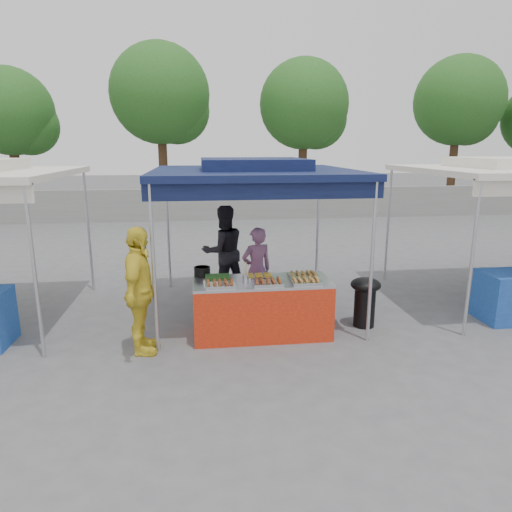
{
  "coord_description": "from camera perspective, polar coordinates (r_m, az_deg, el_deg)",
  "views": [
    {
      "loc": [
        -0.87,
        -6.44,
        2.76
      ],
      "look_at": [
        0.0,
        0.6,
        1.05
      ],
      "focal_mm": 32.0,
      "sensor_mm": 36.0,
      "label": 1
    }
  ],
  "objects": [
    {
      "name": "cooking_pot",
      "position": [
        6.92,
        -6.75,
        -1.94
      ],
      "size": [
        0.24,
        0.24,
        0.14
      ],
      "primitive_type": "cylinder",
      "color": "black",
      "rests_on": "vendor_table"
    },
    {
      "name": "food_tray_fm",
      "position": [
        6.44,
        1.47,
        -3.37
      ],
      "size": [
        0.42,
        0.3,
        0.07
      ],
      "color": "silver",
      "rests_on": "vendor_table"
    },
    {
      "name": "ground_plane",
      "position": [
        7.06,
        0.61,
        -9.46
      ],
      "size": [
        80.0,
        80.0,
        0.0
      ],
      "primitive_type": "plane",
      "color": "#5B5B5D"
    },
    {
      "name": "tree_0",
      "position": [
        20.67,
        -28.01,
        15.25
      ],
      "size": [
        3.41,
        3.33,
        5.73
      ],
      "color": "#422B19",
      "rests_on": "ground_plane"
    },
    {
      "name": "wok_burner",
      "position": [
        7.32,
        13.47,
        -5.08
      ],
      "size": [
        0.47,
        0.47,
        0.79
      ],
      "rotation": [
        0.0,
        0.0,
        -0.35
      ],
      "color": "black",
      "rests_on": "ground_plane"
    },
    {
      "name": "food_tray_bl",
      "position": [
        6.68,
        -4.81,
        -2.8
      ],
      "size": [
        0.42,
        0.3,
        0.07
      ],
      "color": "silver",
      "rests_on": "vendor_table"
    },
    {
      "name": "food_tray_bm",
      "position": [
        6.76,
        0.37,
        -2.56
      ],
      "size": [
        0.42,
        0.3,
        0.07
      ],
      "color": "silver",
      "rests_on": "vendor_table"
    },
    {
      "name": "crate_left",
      "position": [
        7.48,
        -3.34,
        -6.97
      ],
      "size": [
        0.46,
        0.32,
        0.28
      ],
      "primitive_type": "cube",
      "color": "#1432A5",
      "rests_on": "ground_plane"
    },
    {
      "name": "crate_stacked",
      "position": [
        7.54,
        2.27,
        -4.08
      ],
      "size": [
        0.53,
        0.37,
        0.32
      ],
      "primitive_type": "cube",
      "color": "#1432A5",
      "rests_on": "crate_right"
    },
    {
      "name": "food_tray_fl",
      "position": [
        6.38,
        -4.5,
        -3.57
      ],
      "size": [
        0.42,
        0.3,
        0.07
      ],
      "color": "silver",
      "rests_on": "vendor_table"
    },
    {
      "name": "tree_1",
      "position": [
        19.54,
        -11.43,
        18.76
      ],
      "size": [
        3.92,
        3.92,
        6.74
      ],
      "color": "#422B19",
      "rests_on": "ground_plane"
    },
    {
      "name": "crate_right",
      "position": [
        7.64,
        2.24,
        -6.35
      ],
      "size": [
        0.53,
        0.37,
        0.32
      ],
      "primitive_type": "cube",
      "color": "#1432A5",
      "rests_on": "ground_plane"
    },
    {
      "name": "customer_person",
      "position": [
        6.29,
        -14.34,
        -4.31
      ],
      "size": [
        0.52,
        1.06,
        1.75
      ],
      "primitive_type": "imported",
      "rotation": [
        0.0,
        0.0,
        1.48
      ],
      "color": "yellow",
      "rests_on": "ground_plane"
    },
    {
      "name": "food_tray_fr",
      "position": [
        6.55,
        6.26,
        -3.18
      ],
      "size": [
        0.42,
        0.3,
        0.07
      ],
      "color": "silver",
      "rests_on": "vendor_table"
    },
    {
      "name": "helper_man",
      "position": [
        8.51,
        -4.06,
        0.6
      ],
      "size": [
        0.99,
        0.86,
        1.71
      ],
      "primitive_type": "imported",
      "rotation": [
        0.0,
        0.0,
        3.44
      ],
      "color": "black",
      "rests_on": "ground_plane"
    },
    {
      "name": "tree_3",
      "position": [
        23.06,
        24.24,
        16.85
      ],
      "size": [
        3.86,
        3.86,
        6.63
      ],
      "color": "#422B19",
      "rests_on": "ground_plane"
    },
    {
      "name": "main_canopy",
      "position": [
        7.47,
        -0.36,
        10.57
      ],
      "size": [
        3.2,
        3.2,
        2.57
      ],
      "color": "silver",
      "rests_on": "ground_plane"
    },
    {
      "name": "back_wall",
      "position": [
        17.59,
        -4.21,
        6.48
      ],
      "size": [
        40.0,
        0.25,
        1.2
      ],
      "primitive_type": "cube",
      "color": "gray",
      "rests_on": "ground_plane"
    },
    {
      "name": "tree_2",
      "position": [
        19.77,
        6.4,
        17.88
      ],
      "size": [
        3.67,
        3.64,
        6.25
      ],
      "color": "#422B19",
      "rests_on": "ground_plane"
    },
    {
      "name": "vendor_woman",
      "position": [
        7.67,
        0.08,
        -1.78
      ],
      "size": [
        0.61,
        0.49,
        1.46
      ],
      "primitive_type": "imported",
      "rotation": [
        0.0,
        0.0,
        3.44
      ],
      "color": "#8B587F",
      "rests_on": "ground_plane"
    },
    {
      "name": "vendor_table",
      "position": [
        6.81,
        0.73,
        -6.5
      ],
      "size": [
        2.0,
        0.8,
        0.85
      ],
      "color": "red",
      "rests_on": "ground_plane"
    },
    {
      "name": "skewer_cup",
      "position": [
        6.54,
        -1.31,
        -2.91
      ],
      "size": [
        0.09,
        0.09,
        0.11
      ],
      "primitive_type": "cylinder",
      "color": "silver",
      "rests_on": "vendor_table"
    },
    {
      "name": "food_tray_br",
      "position": [
        6.82,
        5.89,
        -2.47
      ],
      "size": [
        0.42,
        0.3,
        0.07
      ],
      "color": "silver",
      "rests_on": "vendor_table"
    }
  ]
}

